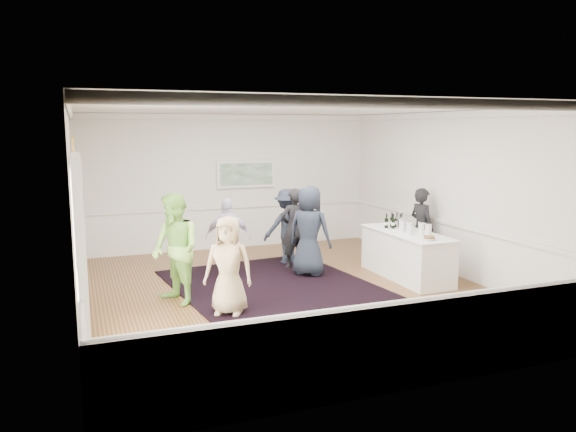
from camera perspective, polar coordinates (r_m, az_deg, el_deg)
name	(u,v)px	position (r m, az deg, el deg)	size (l,w,h in m)	color
floor	(290,292)	(10.05, 0.15, -7.69)	(8.00, 8.00, 0.00)	brown
ceiling	(290,108)	(9.63, 0.16, 10.87)	(7.00, 8.00, 0.02)	white
wall_left	(74,213)	(9.08, -20.94, 0.27)	(0.02, 8.00, 3.20)	white
wall_right	(457,194)	(11.43, 16.78, 2.15)	(0.02, 8.00, 3.20)	white
wall_back	(230,182)	(13.50, -5.94, 3.48)	(7.00, 0.02, 3.20)	white
wall_front	(423,248)	(6.19, 13.54, -3.21)	(7.00, 0.02, 3.20)	white
wainscoting	(290,264)	(9.91, 0.15, -4.92)	(7.00, 8.00, 1.00)	white
mirror	(76,191)	(10.34, -20.75, 2.39)	(0.05, 1.25, 1.85)	gold
doorway	(80,250)	(7.24, -20.40, -3.26)	(0.10, 1.78, 2.56)	white
landscape_painting	(246,174)	(13.54, -4.25, 4.28)	(1.44, 0.06, 0.66)	white
area_rug	(278,289)	(10.19, -0.98, -7.39)	(3.37, 4.43, 0.02)	black
serving_table	(406,255)	(11.10, 11.93, -3.86)	(0.85, 2.22, 0.90)	white
bartender	(421,228)	(11.93, 13.41, -1.18)	(0.61, 0.40, 1.66)	black
guest_tan	(228,266)	(8.74, -6.08, -5.03)	(0.76, 0.49, 1.55)	tan
guest_green	(175,249)	(9.34, -11.36, -3.32)	(0.89, 0.70, 1.84)	#91D856
guest_lilac	(228,237)	(11.02, -6.10, -2.14)	(0.90, 0.37, 1.53)	white
guest_dark_a	(287,226)	(11.96, -0.06, -1.04)	(1.03, 0.59, 1.60)	#212837
guest_dark_b	(294,228)	(11.53, 0.62, -1.28)	(0.61, 0.40, 1.66)	black
guest_navy	(309,231)	(10.96, 2.18, -1.53)	(0.86, 0.56, 1.77)	#212837
wine_bottles	(395,220)	(11.40, 10.82, -0.41)	(0.40, 0.28, 0.31)	black
juice_pitchers	(415,228)	(10.77, 12.80, -1.21)	(0.35, 0.63, 0.24)	#6CAC3D
ice_bucket	(403,225)	(11.14, 11.58, -0.87)	(0.26, 0.26, 0.24)	silver
nut_bowl	(429,238)	(10.28, 14.14, -2.21)	(0.23, 0.23, 0.08)	white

